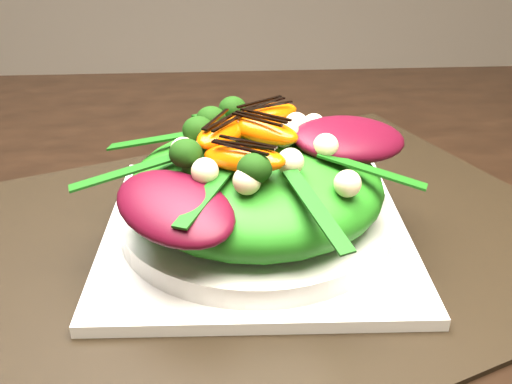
{
  "coord_description": "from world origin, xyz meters",
  "views": [
    {
      "loc": [
        -0.04,
        -0.45,
        1.01
      ],
      "look_at": [
        -0.01,
        -0.04,
        0.79
      ],
      "focal_mm": 42.0,
      "sensor_mm": 36.0,
      "label": 1
    }
  ],
  "objects": [
    {
      "name": "dining_table",
      "position": [
        0.0,
        0.0,
        0.73
      ],
      "size": [
        1.6,
        0.9,
        0.75
      ],
      "primitive_type": "cube",
      "color": "black",
      "rests_on": "floor"
    },
    {
      "name": "placemat",
      "position": [
        -0.01,
        -0.04,
        0.75
      ],
      "size": [
        0.63,
        0.56,
        0.0
      ],
      "primitive_type": "cube",
      "rotation": [
        0.0,
        0.0,
        0.39
      ],
      "color": "black",
      "rests_on": "dining_table"
    },
    {
      "name": "plate_base",
      "position": [
        -0.01,
        -0.04,
        0.76
      ],
      "size": [
        0.25,
        0.25,
        0.01
      ],
      "primitive_type": "cube",
      "rotation": [
        0.0,
        0.0,
        -0.04
      ],
      "color": "silver",
      "rests_on": "placemat"
    },
    {
      "name": "salad_bowl",
      "position": [
        -0.01,
        -0.04,
        0.77
      ],
      "size": [
        0.26,
        0.26,
        0.02
      ],
      "primitive_type": "cylinder",
      "rotation": [
        0.0,
        0.0,
        -0.26
      ],
      "color": "silver",
      "rests_on": "plate_base"
    },
    {
      "name": "lettuce_mound",
      "position": [
        -0.01,
        -0.04,
        0.8
      ],
      "size": [
        0.23,
        0.23,
        0.07
      ],
      "primitive_type": "ellipsoid",
      "rotation": [
        0.0,
        0.0,
        0.2
      ],
      "color": "#287C17",
      "rests_on": "salad_bowl"
    },
    {
      "name": "radicchio_leaf",
      "position": [
        0.06,
        -0.03,
        0.83
      ],
      "size": [
        0.11,
        0.09,
        0.02
      ],
      "primitive_type": "ellipsoid",
      "rotation": [
        0.0,
        0.0,
        0.34
      ],
      "color": "#3E0614",
      "rests_on": "lettuce_mound"
    },
    {
      "name": "orange_segment",
      "position": [
        -0.03,
        -0.01,
        0.84
      ],
      "size": [
        0.07,
        0.04,
        0.02
      ],
      "primitive_type": "ellipsoid",
      "rotation": [
        0.0,
        0.0,
        0.25
      ],
      "color": "#D34703",
      "rests_on": "lettuce_mound"
    },
    {
      "name": "broccoli_floret",
      "position": [
        -0.07,
        0.0,
        0.84
      ],
      "size": [
        0.04,
        0.04,
        0.03
      ],
      "primitive_type": "sphere",
      "rotation": [
        0.0,
        0.0,
        0.31
      ],
      "color": "#0C370A",
      "rests_on": "lettuce_mound"
    },
    {
      "name": "macadamia_nut",
      "position": [
        0.01,
        -0.09,
        0.84
      ],
      "size": [
        0.02,
        0.02,
        0.02
      ],
      "primitive_type": "sphere",
      "rotation": [
        0.0,
        0.0,
        -0.2
      ],
      "color": "beige",
      "rests_on": "lettuce_mound"
    },
    {
      "name": "balsamic_drizzle",
      "position": [
        -0.03,
        -0.01,
        0.85
      ],
      "size": [
        0.04,
        0.01,
        0.0
      ],
      "primitive_type": "cube",
      "rotation": [
        0.0,
        0.0,
        0.25
      ],
      "color": "black",
      "rests_on": "orange_segment"
    }
  ]
}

